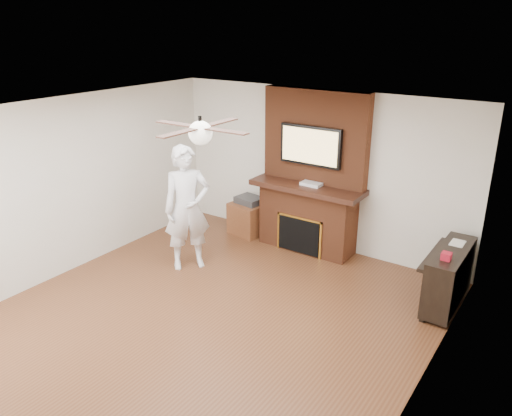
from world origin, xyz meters
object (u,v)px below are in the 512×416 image
Objects in this scene: side_table at (250,216)px; piano at (448,276)px; fireplace at (310,188)px; person at (187,208)px.

side_table is 3.45m from piano.
side_table is 0.54× the size of piano.
piano is at bearing -13.65° from fireplace.
fireplace reaches higher than person.
person is (-1.13, -1.59, -0.08)m from fireplace.
person is at bearing -163.53° from piano.
fireplace is 1.95m from person.
side_table is at bearing 171.65° from piano.
fireplace is 1.31m from side_table.
fireplace is at bearing 166.22° from piano.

